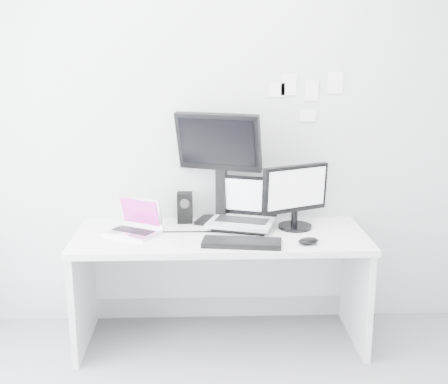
{
  "coord_description": "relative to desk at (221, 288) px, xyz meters",
  "views": [
    {
      "loc": [
        -0.1,
        -2.13,
        1.83
      ],
      "look_at": [
        0.02,
        1.23,
        1.0
      ],
      "focal_mm": 45.95,
      "sensor_mm": 36.0,
      "label": 1
    }
  ],
  "objects": [
    {
      "name": "back_wall",
      "position": [
        0.0,
        0.35,
        0.99
      ],
      "size": [
        3.6,
        0.0,
        3.6
      ],
      "primitive_type": "plane",
      "rotation": [
        1.57,
        0.0,
        0.0
      ],
      "color": "#B9BCBE",
      "rests_on": "ground"
    },
    {
      "name": "desk",
      "position": [
        0.0,
        0.0,
        0.0
      ],
      "size": [
        1.8,
        0.7,
        0.73
      ],
      "primitive_type": "cube",
      "color": "white",
      "rests_on": "ground"
    },
    {
      "name": "macbook",
      "position": [
        -0.55,
        0.01,
        0.48
      ],
      "size": [
        0.39,
        0.36,
        0.23
      ],
      "primitive_type": "cube",
      "rotation": [
        0.0,
        0.0,
        -0.52
      ],
      "color": "silver",
      "rests_on": "desk"
    },
    {
      "name": "speaker",
      "position": [
        -0.23,
        0.25,
        0.46
      ],
      "size": [
        0.13,
        0.13,
        0.2
      ],
      "primitive_type": "cube",
      "rotation": [
        0.0,
        0.0,
        -0.39
      ],
      "color": "black",
      "rests_on": "desk"
    },
    {
      "name": "dell_laptop",
      "position": [
        0.13,
        0.08,
        0.53
      ],
      "size": [
        0.48,
        0.42,
        0.33
      ],
      "primitive_type": "cube",
      "rotation": [
        0.0,
        0.0,
        -0.31
      ],
      "color": "#BABEC2",
      "rests_on": "desk"
    },
    {
      "name": "rear_monitor",
      "position": [
        0.0,
        0.22,
        0.74
      ],
      "size": [
        0.58,
        0.39,
        0.75
      ],
      "primitive_type": "cube",
      "rotation": [
        0.0,
        0.0,
        -0.37
      ],
      "color": "black",
      "rests_on": "desk"
    },
    {
      "name": "samsung_monitor",
      "position": [
        0.48,
        0.1,
        0.58
      ],
      "size": [
        0.51,
        0.39,
        0.42
      ],
      "primitive_type": "cube",
      "rotation": [
        0.0,
        0.0,
        0.45
      ],
      "color": "black",
      "rests_on": "desk"
    },
    {
      "name": "keyboard",
      "position": [
        0.12,
        -0.22,
        0.38
      ],
      "size": [
        0.48,
        0.23,
        0.03
      ],
      "primitive_type": "cube",
      "rotation": [
        0.0,
        0.0,
        -0.14
      ],
      "color": "black",
      "rests_on": "desk"
    },
    {
      "name": "mouse",
      "position": [
        0.51,
        -0.22,
        0.39
      ],
      "size": [
        0.14,
        0.11,
        0.04
      ],
      "primitive_type": "ellipsoid",
      "rotation": [
        0.0,
        0.0,
        0.3
      ],
      "color": "black",
      "rests_on": "desk"
    },
    {
      "name": "wall_note_0",
      "position": [
        0.45,
        0.34,
        1.26
      ],
      "size": [
        0.1,
        0.0,
        0.14
      ],
      "primitive_type": "cube",
      "color": "white",
      "rests_on": "back_wall"
    },
    {
      "name": "wall_note_1",
      "position": [
        0.6,
        0.34,
        1.22
      ],
      "size": [
        0.09,
        0.0,
        0.13
      ],
      "primitive_type": "cube",
      "color": "white",
      "rests_on": "back_wall"
    },
    {
      "name": "wall_note_2",
      "position": [
        0.75,
        0.34,
        1.26
      ],
      "size": [
        0.1,
        0.0,
        0.14
      ],
      "primitive_type": "cube",
      "color": "white",
      "rests_on": "back_wall"
    },
    {
      "name": "wall_note_3",
      "position": [
        0.58,
        0.34,
        1.05
      ],
      "size": [
        0.11,
        0.0,
        0.08
      ],
      "primitive_type": "cube",
      "color": "white",
      "rests_on": "back_wall"
    },
    {
      "name": "wall_note_4",
      "position": [
        0.37,
        0.34,
        1.22
      ],
      "size": [
        0.1,
        0.0,
        0.09
      ],
      "primitive_type": "cube",
      "color": "white",
      "rests_on": "back_wall"
    }
  ]
}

